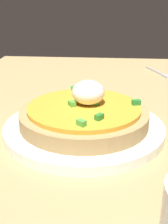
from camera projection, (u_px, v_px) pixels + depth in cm
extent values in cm
cube|color=tan|center=(133.00, 130.00, 51.40)|extent=(105.64, 80.60, 2.35)
cylinder|color=white|center=(84.00, 128.00, 47.82)|extent=(25.24, 25.24, 1.46)
cylinder|color=tan|center=(84.00, 117.00, 47.10)|extent=(20.20, 20.20, 2.36)
cylinder|color=gold|center=(84.00, 108.00, 46.53)|extent=(17.64, 17.64, 0.66)
ellipsoid|color=white|center=(88.00, 92.00, 46.58)|extent=(5.15, 5.15, 3.79)
cube|color=green|center=(72.00, 104.00, 46.20)|extent=(1.51, 1.38, 0.80)
cube|color=#4FB04A|center=(91.00, 99.00, 48.33)|extent=(1.19, 1.48, 0.80)
cube|color=green|center=(81.00, 123.00, 39.54)|extent=(1.44, 1.49, 0.80)
cube|color=#257E32|center=(136.00, 102.00, 46.73)|extent=(1.15, 1.46, 0.80)
cube|color=#357C38|center=(95.00, 103.00, 46.58)|extent=(1.17, 1.47, 0.80)
cube|color=green|center=(75.00, 88.00, 53.31)|extent=(1.32, 1.51, 0.80)
cube|color=#2A822C|center=(99.00, 117.00, 41.40)|extent=(1.51, 1.39, 0.80)
cube|color=#B7B7BC|center=(154.00, 71.00, 83.34)|extent=(8.49, 3.97, 0.50)
cube|color=#B7B7BC|center=(166.00, 76.00, 78.16)|extent=(3.12, 2.36, 0.50)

